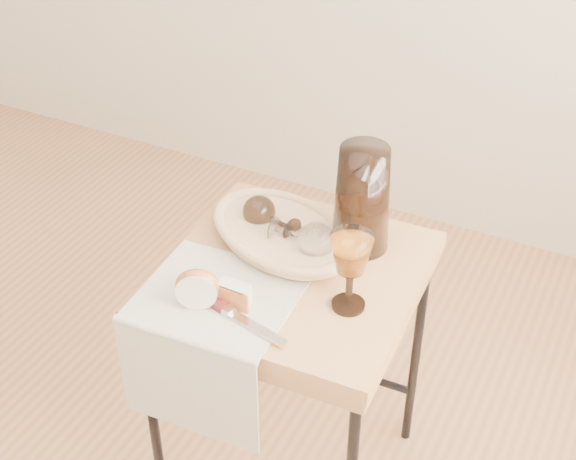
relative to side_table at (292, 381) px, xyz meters
The scene contains 10 objects.
side_table is the anchor object (origin of this frame).
tea_towel 0.40m from the side_table, 122.44° to the right, with size 0.32×0.29×0.01m, color beige.
bread_basket 0.39m from the side_table, 130.52° to the left, with size 0.34×0.23×0.05m, color tan, non-canonical shape.
goblet_lying_a 0.42m from the side_table, 136.40° to the left, with size 0.13×0.08×0.08m, color #3E2E23, non-canonical shape.
goblet_lying_b 0.41m from the side_table, 103.06° to the left, with size 0.14×0.08×0.08m, color white, non-canonical shape.
pitcher 0.51m from the side_table, 57.80° to the left, with size 0.17×0.25×0.29m, color black, non-canonical shape.
wine_goblet 0.47m from the side_table, 19.83° to the right, with size 0.09×0.09×0.18m, color white, non-canonical shape.
apple_half 0.46m from the side_table, 122.54° to the right, with size 0.09×0.05×0.09m, color red.
apple_wedge 0.41m from the side_table, 109.45° to the right, with size 0.07×0.04×0.05m, color white.
table_knife 0.42m from the side_table, 101.16° to the right, with size 0.25×0.03×0.02m, color silver, non-canonical shape.
Camera 1 is at (1.19, -0.75, 1.80)m, focal length 49.98 mm.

